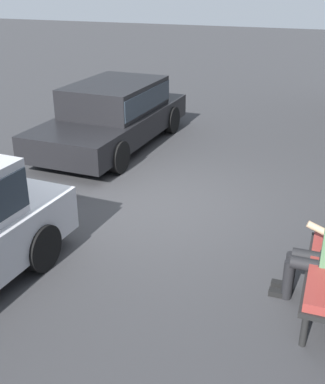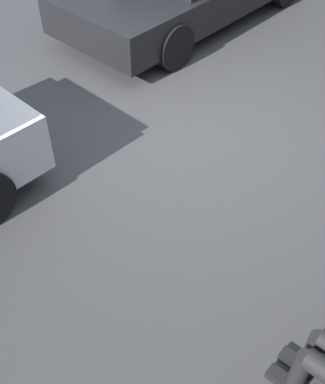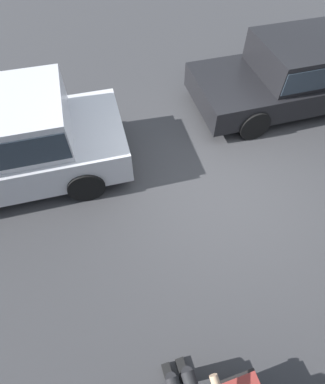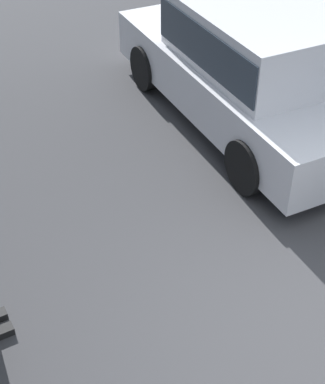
{
  "view_description": "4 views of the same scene",
  "coord_description": "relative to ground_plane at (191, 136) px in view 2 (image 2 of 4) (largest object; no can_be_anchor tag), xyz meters",
  "views": [
    {
      "loc": [
        6.65,
        2.6,
        3.43
      ],
      "look_at": [
        1.54,
        0.71,
        0.97
      ],
      "focal_mm": 45.0,
      "sensor_mm": 36.0,
      "label": 1
    },
    {
      "loc": [
        3.54,
        2.6,
        3.41
      ],
      "look_at": [
        1.53,
        0.88,
        0.8
      ],
      "focal_mm": 45.0,
      "sensor_mm": 36.0,
      "label": 2
    },
    {
      "loc": [
        2.01,
        2.6,
        4.18
      ],
      "look_at": [
        1.32,
        0.47,
        1.15
      ],
      "focal_mm": 28.0,
      "sensor_mm": 36.0,
      "label": 3
    },
    {
      "loc": [
        -1.69,
        2.6,
        3.92
      ],
      "look_at": [
        1.64,
        0.75,
        0.94
      ],
      "focal_mm": 55.0,
      "sensor_mm": 36.0,
      "label": 4
    }
  ],
  "objects": [
    {
      "name": "ground_plane",
      "position": [
        0.0,
        0.0,
        0.0
      ],
      "size": [
        60.0,
        60.0,
        0.0
      ],
      "primitive_type": "plane",
      "color": "#38383A"
    }
  ]
}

